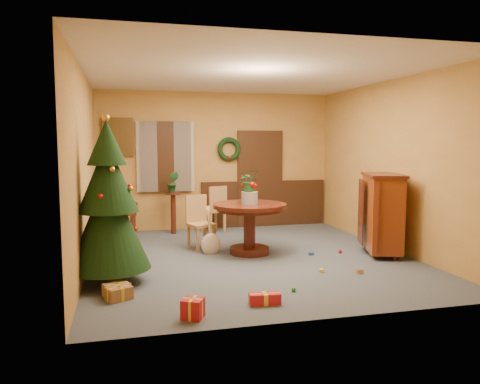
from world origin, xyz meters
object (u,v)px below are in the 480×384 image
object	(u,v)px
writing_desk	(114,213)
chair_near	(199,220)
christmas_tree	(108,204)
dining_table	(250,219)
sideboard	(382,211)

from	to	relation	value
writing_desk	chair_near	bearing A→B (deg)	-32.01
chair_near	christmas_tree	world-z (taller)	christmas_tree
dining_table	chair_near	bearing A→B (deg)	142.82
dining_table	sideboard	distance (m)	2.18
christmas_tree	dining_table	bearing A→B (deg)	27.43
chair_near	writing_desk	world-z (taller)	chair_near
christmas_tree	sideboard	world-z (taller)	christmas_tree
dining_table	christmas_tree	size ratio (longest dim) A/B	0.55
christmas_tree	sideboard	xyz separation A→B (m)	(4.30, 0.56, -0.33)
dining_table	writing_desk	size ratio (longest dim) A/B	1.39
christmas_tree	writing_desk	bearing A→B (deg)	90.00
dining_table	sideboard	xyz separation A→B (m)	(2.10, -0.58, 0.13)
sideboard	dining_table	bearing A→B (deg)	164.49
christmas_tree	writing_desk	world-z (taller)	christmas_tree
dining_table	christmas_tree	xyz separation A→B (m)	(-2.20, -1.14, 0.46)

